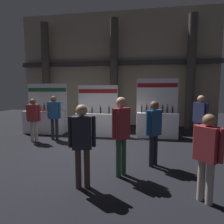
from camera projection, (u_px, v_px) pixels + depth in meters
ground_plane at (94, 151)px, 6.19m from camera, size 24.00×24.00×0.00m
hall_colonnade at (116, 70)px, 10.74m from camera, size 11.20×0.98×6.38m
exhibitor_booth_0 at (45, 120)px, 8.82m from camera, size 1.98×0.74×2.31m
exhibitor_booth_1 at (96, 122)px, 8.35m from camera, size 1.83×0.66×2.23m
exhibitor_booth_2 at (157, 122)px, 8.03m from camera, size 1.76×0.66×2.51m
visitor_0 at (33, 116)px, 7.23m from camera, size 0.58×0.25×1.67m
visitor_3 at (54, 113)px, 7.52m from camera, size 0.55×0.29×1.77m
visitor_4 at (82, 139)px, 3.74m from camera, size 0.53×0.33×1.71m
visitor_5 at (154, 128)px, 4.86m from camera, size 0.41×0.42×1.71m
visitor_6 at (200, 116)px, 6.45m from camera, size 0.42×0.47×1.82m
visitor_8 at (121, 129)px, 4.27m from camera, size 0.40×0.42×1.83m
visitor_9 at (207, 151)px, 3.25m from camera, size 0.44×0.45×1.58m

